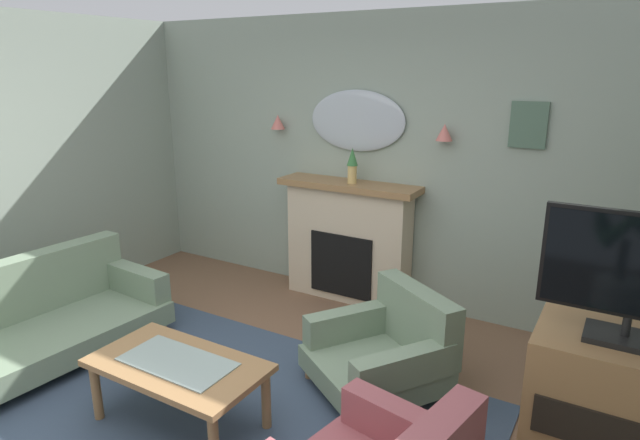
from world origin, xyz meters
TOP-DOWN VIEW (x-y plane):
  - wall_back at (0.00, 2.60)m, footprint 6.29×0.10m
  - patterned_rug at (0.00, 0.20)m, footprint 3.20×2.40m
  - fireplace at (-0.24, 2.38)m, footprint 1.36×0.36m
  - mantel_vase_left at (-0.19, 2.35)m, footprint 0.10×0.10m
  - wall_mirror at (-0.24, 2.52)m, footprint 0.96×0.06m
  - wall_sconce_left at (-1.09, 2.47)m, footprint 0.14×0.14m
  - wall_sconce_right at (0.61, 2.47)m, footprint 0.14×0.14m
  - framed_picture at (1.26, 2.53)m, footprint 0.28×0.03m
  - coffee_table at (-0.23, 0.13)m, footprint 1.10×0.60m
  - floral_couch at (-1.76, 0.19)m, footprint 0.98×1.77m
  - armchair_in_corner at (0.72, 1.15)m, footprint 1.12×1.12m
  - tv_cabinet at (2.10, 0.86)m, footprint 0.80×0.57m
  - tv_flatscreen at (2.10, 0.84)m, footprint 0.84×0.24m

SIDE VIEW (x-z plane):
  - patterned_rug at x=0.00m, z-range 0.00..0.01m
  - armchair_in_corner at x=0.72m, z-range -0.05..0.66m
  - floral_couch at x=-1.76m, z-range -0.06..0.70m
  - coffee_table at x=-0.23m, z-range 0.16..0.61m
  - tv_cabinet at x=2.10m, z-range 0.00..0.90m
  - fireplace at x=-0.24m, z-range -0.01..1.15m
  - tv_flatscreen at x=2.10m, z-range 0.92..1.57m
  - wall_back at x=0.00m, z-range 0.00..2.66m
  - mantel_vase_left at x=-0.19m, z-range 1.17..1.50m
  - wall_sconce_left at x=-1.09m, z-range 1.59..1.73m
  - wall_sconce_right at x=0.61m, z-range 1.59..1.73m
  - wall_mirror at x=-0.24m, z-range 1.43..1.99m
  - framed_picture at x=1.26m, z-range 1.57..1.93m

